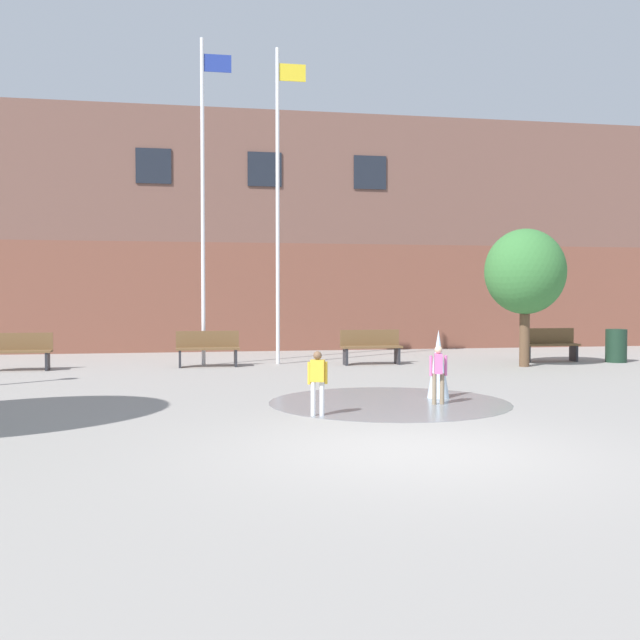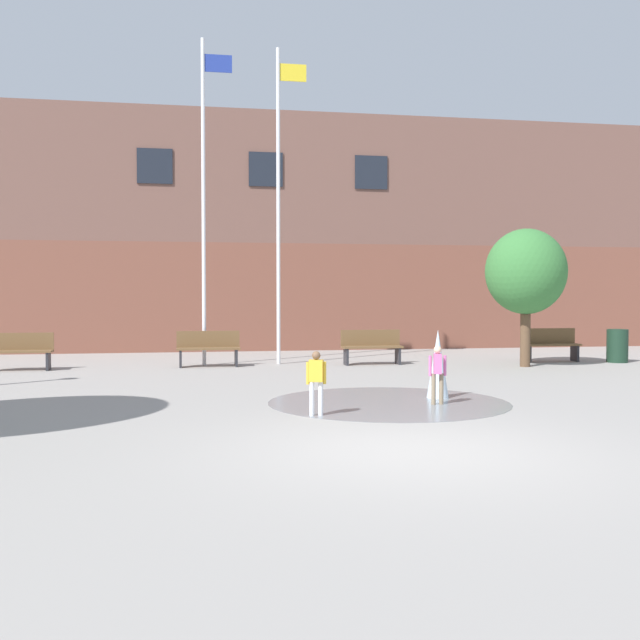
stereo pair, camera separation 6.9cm
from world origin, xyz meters
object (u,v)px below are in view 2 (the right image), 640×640
at_px(park_bench_left_of_flagpoles, 208,348).
at_px(park_bench_under_right_flagpole, 372,346).
at_px(child_in_fountain, 316,378).
at_px(flagpole_right, 279,198).
at_px(trash_can, 617,346).
at_px(child_with_pink_shirt, 438,370).
at_px(street_tree_near_building, 526,272).
at_px(park_bench_near_trashcan, 550,344).
at_px(flagpole_left, 205,193).
at_px(park_bench_far_left, 18,351).

bearing_deg(park_bench_left_of_flagpoles, park_bench_under_right_flagpole, -2.06).
distance_m(child_in_fountain, flagpole_right, 9.35).
xyz_separation_m(child_in_fountain, trash_can, (9.59, 7.36, -0.13)).
height_order(park_bench_left_of_flagpoles, child_with_pink_shirt, child_with_pink_shirt).
bearing_deg(trash_can, flagpole_right, 172.72).
bearing_deg(child_with_pink_shirt, street_tree_near_building, 158.28).
height_order(park_bench_near_trashcan, flagpole_left, flagpole_left).
bearing_deg(park_bench_under_right_flagpole, trash_can, -4.93).
height_order(park_bench_near_trashcan, child_with_pink_shirt, child_with_pink_shirt).
xyz_separation_m(park_bench_left_of_flagpoles, flagpole_left, (-0.07, 0.43, 3.99)).
relative_size(park_bench_left_of_flagpoles, flagpole_right, 0.19).
distance_m(park_bench_near_trashcan, flagpole_left, 10.19).
distance_m(park_bench_under_right_flagpole, park_bench_near_trashcan, 5.05).
height_order(park_bench_under_right_flagpole, child_in_fountain, child_in_fountain).
relative_size(park_bench_left_of_flagpoles, park_bench_under_right_flagpole, 1.00).
relative_size(park_bench_under_right_flagpole, child_in_fountain, 1.62).
distance_m(child_with_pink_shirt, flagpole_left, 9.40).
relative_size(flagpole_right, trash_can, 9.22).
bearing_deg(park_bench_near_trashcan, park_bench_under_right_flagpole, 179.80).
distance_m(park_bench_far_left, child_in_fountain, 9.92).
relative_size(child_with_pink_shirt, street_tree_near_building, 0.28).
relative_size(park_bench_left_of_flagpoles, trash_can, 1.78).
bearing_deg(park_bench_near_trashcan, child_in_fountain, -134.99).
height_order(park_bench_under_right_flagpole, flagpole_left, flagpole_left).
height_order(park_bench_left_of_flagpoles, flagpole_right, flagpole_right).
relative_size(park_bench_under_right_flagpole, child_with_pink_shirt, 1.62).
bearing_deg(park_bench_near_trashcan, street_tree_near_building, -136.72).
bearing_deg(park_bench_far_left, flagpole_right, 5.09).
bearing_deg(trash_can, child_in_fountain, -142.51).
bearing_deg(child_in_fountain, park_bench_under_right_flagpole, -90.21).
bearing_deg(flagpole_right, child_in_fountain, -93.38).
distance_m(park_bench_left_of_flagpoles, flagpole_left, 4.01).
height_order(child_with_pink_shirt, child_in_fountain, same).
height_order(park_bench_under_right_flagpole, park_bench_near_trashcan, same).
distance_m(flagpole_right, trash_can, 9.98).
distance_m(park_bench_under_right_flagpole, child_with_pink_shirt, 7.19).
distance_m(park_bench_under_right_flagpole, trash_can, 6.75).
height_order(park_bench_left_of_flagpoles, park_bench_near_trashcan, same).
distance_m(park_bench_far_left, park_bench_left_of_flagpoles, 4.56).
distance_m(park_bench_near_trashcan, child_in_fountain, 11.20).
xyz_separation_m(flagpole_left, street_tree_near_building, (8.03, -1.86, -2.05)).
bearing_deg(child_with_pink_shirt, flagpole_right, -152.68).
relative_size(child_with_pink_shirt, child_in_fountain, 1.00).
height_order(park_bench_under_right_flagpole, street_tree_near_building, street_tree_near_building).
bearing_deg(park_bench_left_of_flagpoles, flagpole_right, 12.80).
bearing_deg(child_with_pink_shirt, park_bench_left_of_flagpoles, -138.95).
xyz_separation_m(park_bench_under_right_flagpole, trash_can, (6.72, -0.58, -0.03)).
relative_size(park_bench_far_left, park_bench_near_trashcan, 1.00).
relative_size(park_bench_left_of_flagpoles, child_in_fountain, 1.62).
bearing_deg(street_tree_near_building, flagpole_right, 163.03).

